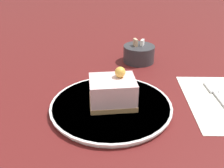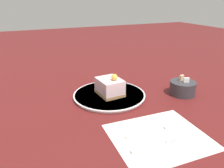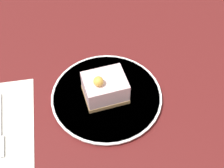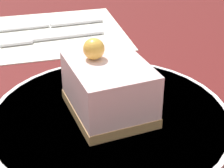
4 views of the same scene
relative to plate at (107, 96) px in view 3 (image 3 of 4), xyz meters
The scene contains 3 objects.
ground_plane 0.05m from the plate, 36.80° to the right, with size 4.00×4.00×0.00m, color #5B1919.
plate is the anchor object (origin of this frame).
cake_slice 0.04m from the plate, ahead, with size 0.10×0.09×0.08m.
Camera 3 is at (0.04, 0.47, 0.61)m, focal length 50.00 mm.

